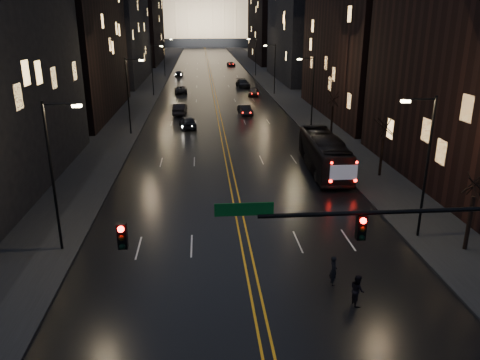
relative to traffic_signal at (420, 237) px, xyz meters
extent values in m
plane|color=black|center=(-5.91, 0.00, -5.10)|extent=(900.00, 900.00, 0.00)
cube|color=black|center=(-5.91, 130.00, -5.09)|extent=(20.00, 320.00, 0.02)
cube|color=black|center=(-19.91, 130.00, -5.02)|extent=(8.00, 320.00, 0.16)
cube|color=black|center=(8.09, 130.00, -5.02)|extent=(8.00, 320.00, 0.16)
cube|color=orange|center=(-5.91, 130.00, -5.08)|extent=(0.62, 320.00, 0.01)
cube|color=black|center=(-26.91, 54.00, 8.90)|extent=(12.00, 30.00, 28.00)
cube|color=black|center=(-26.91, 92.00, 4.90)|extent=(12.00, 34.00, 20.00)
cube|color=black|center=(-26.91, 140.00, 6.90)|extent=(12.00, 40.00, 24.00)
cube|color=black|center=(15.09, 92.00, 7.90)|extent=(12.00, 34.00, 26.00)
cube|color=black|center=(15.09, 140.00, 5.90)|extent=(12.00, 40.00, 22.00)
cube|color=black|center=(-5.91, 250.00, -3.10)|extent=(90.00, 50.00, 4.00)
cube|color=#FDD092|center=(-5.91, 250.00, 10.90)|extent=(80.00, 36.00, 24.00)
cylinder|color=black|center=(-0.41, 0.00, 1.10)|extent=(12.00, 0.18, 0.18)
cube|color=black|center=(-11.41, 0.00, 0.50)|extent=(0.35, 0.30, 1.00)
cube|color=black|center=(-2.41, 0.00, 0.50)|extent=(0.35, 0.30, 1.00)
sphere|color=#FF0705|center=(-11.41, -0.18, 0.85)|extent=(0.24, 0.24, 0.24)
sphere|color=#FF0705|center=(-2.41, -0.18, 0.85)|extent=(0.24, 0.24, 0.24)
cube|color=#053F14|center=(-6.91, 0.00, 1.40)|extent=(2.20, 0.06, 0.50)
cylinder|color=black|center=(5.09, 10.00, -0.60)|extent=(0.16, 0.16, 9.00)
cylinder|color=black|center=(4.19, 10.00, 3.70)|extent=(1.80, 0.10, 0.10)
cube|color=#FFE499|center=(3.29, 10.00, 3.60)|extent=(0.50, 0.25, 0.15)
cylinder|color=black|center=(-16.91, 10.00, -0.60)|extent=(0.16, 0.16, 9.00)
cylinder|color=black|center=(-16.01, 10.00, 3.70)|extent=(1.80, 0.10, 0.10)
cube|color=#FFE499|center=(-15.11, 10.00, 3.60)|extent=(0.50, 0.25, 0.15)
cylinder|color=black|center=(5.09, 40.00, -0.60)|extent=(0.16, 0.16, 9.00)
cylinder|color=black|center=(4.19, 40.00, 3.70)|extent=(1.80, 0.10, 0.10)
cube|color=#FFE499|center=(3.29, 40.00, 3.60)|extent=(0.50, 0.25, 0.15)
cylinder|color=black|center=(-16.91, 40.00, -0.60)|extent=(0.16, 0.16, 9.00)
cylinder|color=black|center=(-16.01, 40.00, 3.70)|extent=(1.80, 0.10, 0.10)
cube|color=#FFE499|center=(-15.11, 40.00, 3.60)|extent=(0.50, 0.25, 0.15)
cylinder|color=black|center=(5.09, 70.00, -0.60)|extent=(0.16, 0.16, 9.00)
cylinder|color=black|center=(4.19, 70.00, 3.70)|extent=(1.80, 0.10, 0.10)
cube|color=#FFE499|center=(3.29, 70.00, 3.60)|extent=(0.50, 0.25, 0.15)
cylinder|color=black|center=(-16.91, 70.00, -0.60)|extent=(0.16, 0.16, 9.00)
cylinder|color=black|center=(-16.01, 70.00, 3.70)|extent=(1.80, 0.10, 0.10)
cube|color=#FFE499|center=(-15.11, 70.00, 3.60)|extent=(0.50, 0.25, 0.15)
cylinder|color=black|center=(5.09, 100.00, -0.60)|extent=(0.16, 0.16, 9.00)
cylinder|color=black|center=(4.19, 100.00, 3.70)|extent=(1.80, 0.10, 0.10)
cube|color=#FFE499|center=(3.29, 100.00, 3.60)|extent=(0.50, 0.25, 0.15)
cylinder|color=black|center=(-16.91, 100.00, -0.60)|extent=(0.16, 0.16, 9.00)
cylinder|color=black|center=(-16.01, 100.00, 3.70)|extent=(1.80, 0.10, 0.10)
cube|color=#FFE499|center=(-15.11, 100.00, 3.60)|extent=(0.50, 0.25, 0.15)
cylinder|color=black|center=(7.09, 8.00, -3.35)|extent=(0.24, 0.24, 3.50)
cylinder|color=black|center=(7.09, 22.00, -3.35)|extent=(0.24, 0.24, 3.50)
cylinder|color=black|center=(7.09, 38.00, -3.35)|extent=(0.24, 0.24, 3.50)
imported|color=black|center=(2.59, 24.10, -3.47)|extent=(3.27, 11.81, 3.26)
imported|color=black|center=(-10.14, 42.92, -4.30)|extent=(2.53, 4.93, 1.61)
imported|color=black|center=(-11.49, 52.26, -4.28)|extent=(1.97, 5.06, 1.64)
imported|color=black|center=(-12.15, 73.27, -4.42)|extent=(2.53, 5.02, 1.36)
imported|color=black|center=(-13.63, 100.83, -4.44)|extent=(2.02, 4.65, 1.33)
imported|color=black|center=(-2.07, 50.99, -4.39)|extent=(2.01, 4.48, 1.43)
imported|color=black|center=(1.09, 68.59, -4.32)|extent=(2.45, 4.81, 1.57)
imported|color=black|center=(0.19, 80.06, -4.31)|extent=(2.86, 5.70, 1.59)
imported|color=black|center=(0.78, 126.25, -4.48)|extent=(2.54, 4.67, 1.24)
imported|color=black|center=(-1.79, 5.00, -4.28)|extent=(0.41, 0.61, 1.64)
imported|color=black|center=(-1.12, 3.15, -4.30)|extent=(0.47, 0.80, 1.61)
camera|label=1|loc=(-8.38, -15.87, 8.03)|focal=35.00mm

